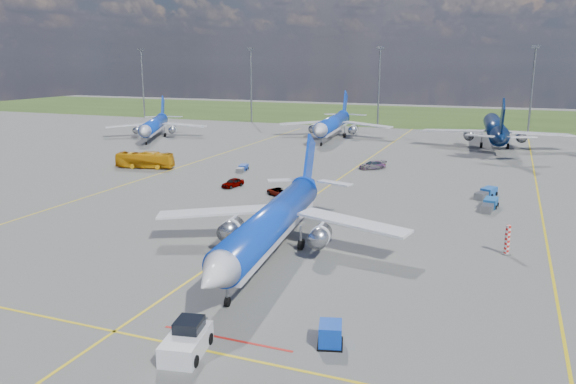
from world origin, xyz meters
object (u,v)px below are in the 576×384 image
(bg_jet_n, at_px, (493,146))
(baggage_tug_c, at_px, (242,168))
(service_car_c, at_px, (372,165))
(baggage_tug_e, at_px, (486,193))
(baggage_tug_w, at_px, (489,205))
(bg_jet_nw, at_px, (155,138))
(apron_bus, at_px, (145,160))
(bg_jet_nnw, at_px, (333,138))
(main_airliner, at_px, (273,255))
(pushback_tug, at_px, (187,341))
(uld_container, at_px, (330,334))
(service_car_a, at_px, (233,183))
(service_car_b, at_px, (280,192))
(warning_post, at_px, (507,240))

(bg_jet_n, distance_m, baggage_tug_c, 61.68)
(service_car_c, bearing_deg, baggage_tug_e, 13.25)
(baggage_tug_w, distance_m, baggage_tug_e, 6.87)
(bg_jet_nw, distance_m, apron_bus, 40.83)
(bg_jet_nnw, xyz_separation_m, baggage_tug_w, (39.09, -57.66, 0.57))
(main_airliner, distance_m, pushback_tug, 19.97)
(bg_jet_nnw, distance_m, pushback_tug, 106.47)
(apron_bus, relative_size, service_car_c, 2.12)
(uld_container, distance_m, baggage_tug_w, 42.91)
(pushback_tug, height_order, service_car_a, pushback_tug)
(service_car_b, xyz_separation_m, baggage_tug_w, (28.22, 3.45, -0.01))
(uld_container, bearing_deg, pushback_tug, -167.51)
(service_car_a, relative_size, service_car_c, 0.81)
(bg_jet_n, xyz_separation_m, main_airliner, (-18.17, -85.01, 0.00))
(apron_bus, bearing_deg, pushback_tug, -154.38)
(baggage_tug_w, relative_size, baggage_tug_c, 1.21)
(pushback_tug, bearing_deg, baggage_tug_e, 61.37)
(service_car_b, height_order, baggage_tug_c, service_car_b)
(main_airliner, height_order, baggage_tug_w, main_airliner)
(bg_jet_nw, height_order, baggage_tug_w, bg_jet_nw)
(bg_jet_nnw, height_order, apron_bus, bg_jet_nnw)
(service_car_a, xyz_separation_m, service_car_c, (16.56, 22.29, 0.03))
(baggage_tug_e, bearing_deg, bg_jet_nw, 175.03)
(warning_post, relative_size, main_airliner, 0.08)
(baggage_tug_e, bearing_deg, service_car_b, -140.72)
(pushback_tug, bearing_deg, uld_container, 16.50)
(bg_jet_nnw, relative_size, bg_jet_n, 0.91)
(main_airliner, bearing_deg, baggage_tug_e, 54.26)
(warning_post, height_order, bg_jet_nnw, bg_jet_nnw)
(bg_jet_nnw, height_order, baggage_tug_w, bg_jet_nnw)
(bg_jet_nw, height_order, uld_container, bg_jet_nw)
(warning_post, height_order, service_car_b, warning_post)
(uld_container, bearing_deg, service_car_b, 101.43)
(apron_bus, xyz_separation_m, service_car_a, (21.82, -8.17, -0.77))
(baggage_tug_e, bearing_deg, baggage_tug_c, -167.70)
(bg_jet_nw, distance_m, service_car_c, 63.46)
(pushback_tug, distance_m, baggage_tug_c, 62.88)
(pushback_tug, xyz_separation_m, baggage_tug_e, (16.54, 53.38, -0.30))
(bg_jet_n, bearing_deg, apron_bus, 36.75)
(warning_post, distance_m, main_airliner, 23.55)
(warning_post, bearing_deg, bg_jet_nw, 144.15)
(warning_post, height_order, pushback_tug, warning_post)
(uld_container, distance_m, apron_bus, 70.59)
(bg_jet_nnw, relative_size, baggage_tug_w, 7.30)
(apron_bus, bearing_deg, baggage_tug_c, -89.27)
(apron_bus, relative_size, baggage_tug_c, 2.28)
(service_car_c, distance_m, baggage_tug_w, 29.88)
(service_car_a, height_order, baggage_tug_c, service_car_a)
(apron_bus, height_order, baggage_tug_e, apron_bus)
(bg_jet_n, relative_size, uld_container, 23.07)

